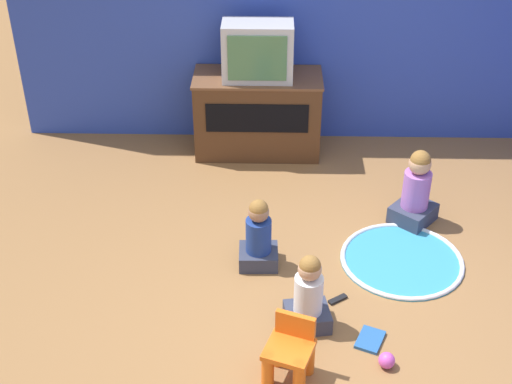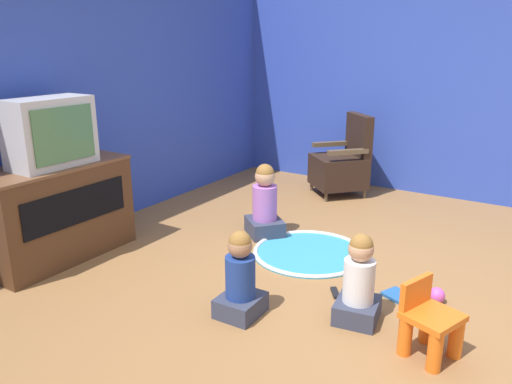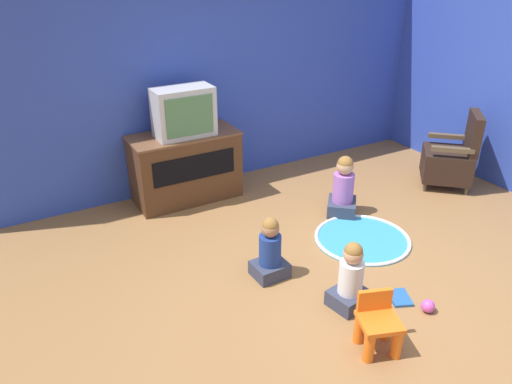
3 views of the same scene
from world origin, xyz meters
The scene contains 13 objects.
ground_plane centered at (0.00, 0.00, 0.00)m, with size 30.00×30.00×0.00m, color olive.
wall_back centered at (-0.07, 2.57, 1.26)m, with size 5.86×0.12×2.51m.
tv_cabinet centered at (-0.68, 2.22, 0.40)m, with size 1.20×0.56×0.78m.
television centered at (-0.68, 2.16, 1.04)m, with size 0.64×0.34×0.53m.
black_armchair centered at (2.20, 0.95, 0.36)m, with size 0.76×0.76×0.92m.
yellow_kid_chair centered at (-0.42, -0.71, 0.19)m, with size 0.36×0.35×0.43m.
play_mat centered at (0.48, 0.49, 0.01)m, with size 0.95×0.95×0.04m.
child_watching_left centered at (-0.28, -0.23, 0.25)m, with size 0.34×0.31×0.59m.
child_watching_center centered at (0.64, 1.03, 0.29)m, with size 0.45×0.45×0.67m.
child_watching_right centered at (-0.63, 0.43, 0.25)m, with size 0.30×0.27×0.58m.
toy_ball centered at (0.21, -0.61, 0.05)m, with size 0.11×0.11×0.11m.
book centered at (0.13, -0.39, 0.01)m, with size 0.23×0.27×0.02m.
remote_control centered at (-0.05, 0.02, 0.01)m, with size 0.15×0.12×0.02m.
Camera 3 is at (-2.54, -2.68, 2.63)m, focal length 35.00 mm.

